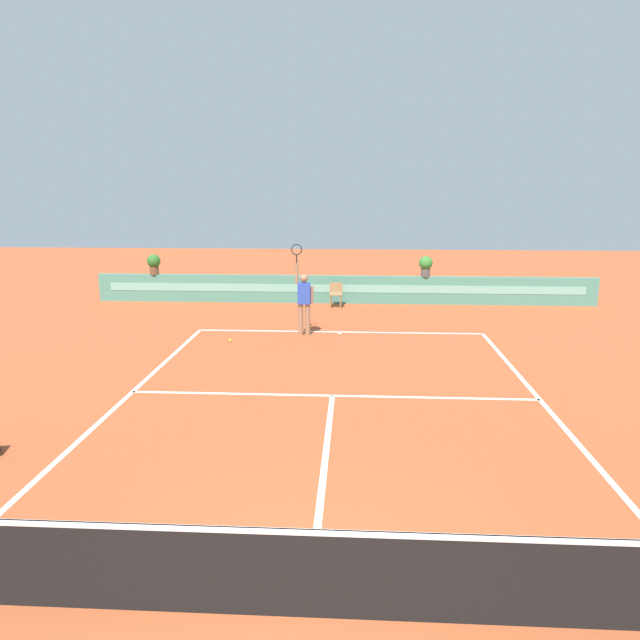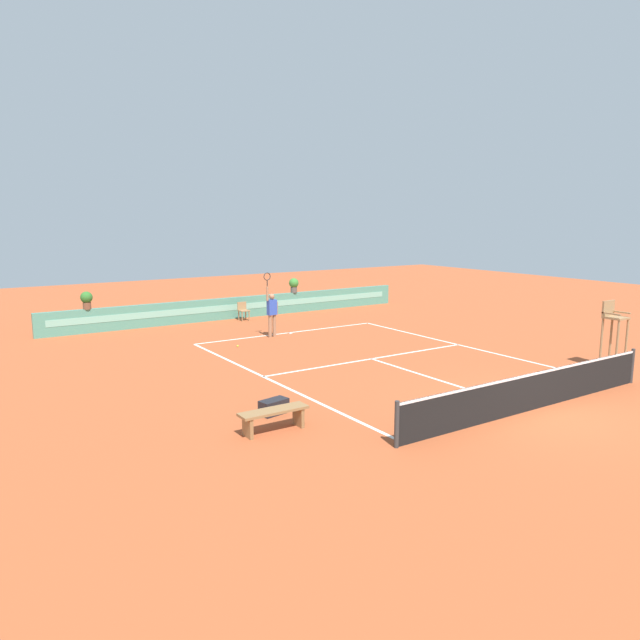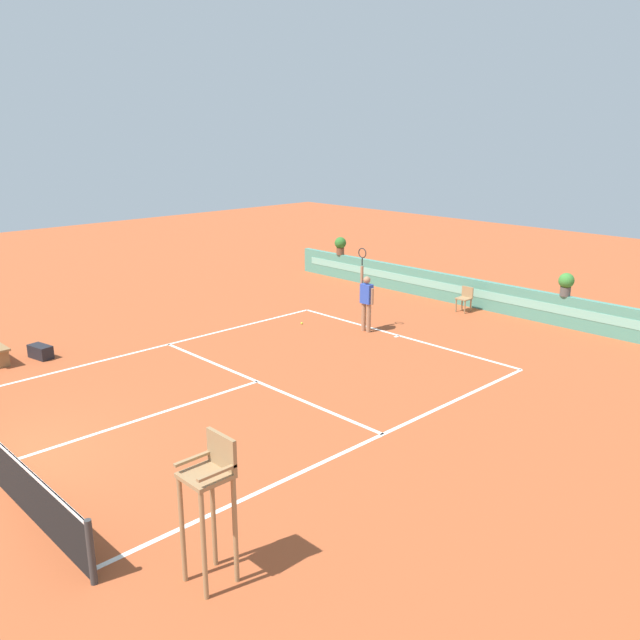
# 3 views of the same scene
# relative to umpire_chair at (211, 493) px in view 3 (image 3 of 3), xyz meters

# --- Properties ---
(ground_plane) EXTENTS (60.00, 60.00, 0.00)m
(ground_plane) POSITION_rel_umpire_chair_xyz_m (-5.48, 4.74, -1.34)
(ground_plane) COLOR #A84C28
(court_lines) EXTENTS (8.32, 11.94, 0.01)m
(court_lines) POSITION_rel_umpire_chair_xyz_m (-5.48, 5.45, -1.34)
(court_lines) COLOR white
(court_lines) RESTS_ON ground
(back_wall_barrier) EXTENTS (18.00, 0.21, 1.00)m
(back_wall_barrier) POSITION_rel_umpire_chair_xyz_m (-5.48, 15.12, -0.84)
(back_wall_barrier) COLOR #4C8E7A
(back_wall_barrier) RESTS_ON ground
(umpire_chair) EXTENTS (0.60, 0.60, 2.14)m
(umpire_chair) POSITION_rel_umpire_chair_xyz_m (0.00, 0.00, 0.00)
(umpire_chair) COLOR #99754C
(umpire_chair) RESTS_ON ground
(ball_kid_chair) EXTENTS (0.44, 0.44, 0.85)m
(ball_kid_chair) POSITION_rel_umpire_chair_xyz_m (-5.71, 14.39, -0.86)
(ball_kid_chair) COLOR #99754C
(ball_kid_chair) RESTS_ON ground
(gear_bag) EXTENTS (0.76, 0.49, 0.36)m
(gear_bag) POSITION_rel_umpire_chair_xyz_m (-10.97, 1.99, -1.16)
(gear_bag) COLOR black
(gear_bag) RESTS_ON ground
(tennis_player) EXTENTS (0.62, 0.24, 2.58)m
(tennis_player) POSITION_rel_umpire_chair_xyz_m (-6.48, 10.23, -0.29)
(tennis_player) COLOR #9E7051
(tennis_player) RESTS_ON ground
(tennis_ball_near_baseline) EXTENTS (0.07, 0.07, 0.07)m
(tennis_ball_near_baseline) POSITION_rel_umpire_chair_xyz_m (-8.43, 9.32, -1.31)
(tennis_ball_near_baseline) COLOR #CCE033
(tennis_ball_near_baseline) RESTS_ON ground
(potted_plant_far_left) EXTENTS (0.48, 0.48, 0.72)m
(potted_plant_far_left) POSITION_rel_umpire_chair_xyz_m (-12.40, 15.13, 0.07)
(potted_plant_far_left) COLOR brown
(potted_plant_far_left) RESTS_ON back_wall_barrier
(potted_plant_right) EXTENTS (0.48, 0.48, 0.72)m
(potted_plant_right) POSITION_rel_umpire_chair_xyz_m (-2.54, 15.13, 0.07)
(potted_plant_right) COLOR #514C47
(potted_plant_right) RESTS_ON back_wall_barrier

